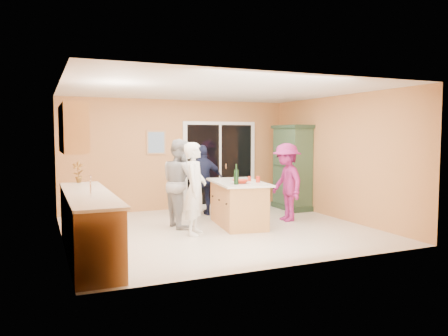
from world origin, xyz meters
name	(u,v)px	position (x,y,z in m)	size (l,w,h in m)	color
floor	(219,229)	(0.00, 0.00, 0.00)	(5.50, 5.50, 0.00)	silver
ceiling	(219,90)	(0.00, 0.00, 2.60)	(5.50, 5.00, 0.10)	silver
wall_back	(179,155)	(0.00, 2.50, 1.30)	(5.50, 0.10, 2.60)	#EE9C62
wall_front	(290,171)	(0.00, -2.50, 1.30)	(5.50, 0.10, 2.60)	#EE9C62
wall_left	(61,165)	(-2.75, 0.00, 1.30)	(0.10, 5.00, 2.60)	#EE9C62
wall_right	(339,158)	(2.75, 0.00, 1.30)	(0.10, 5.00, 2.60)	#EE9C62
left_cabinet_run	(89,227)	(-2.45, -1.05, 0.46)	(0.65, 3.05, 1.24)	#C7854D
upper_cabinets	(73,129)	(-2.58, -0.20, 1.88)	(0.35, 1.60, 0.75)	#C7854D
sliding_door	(220,164)	(1.05, 2.46, 1.05)	(1.90, 0.07, 2.10)	white
framed_picture	(156,142)	(-0.55, 2.48, 1.60)	(0.46, 0.04, 0.56)	tan
kitchen_island	(238,205)	(0.49, 0.20, 0.41)	(1.11, 1.76, 0.87)	#C7854D
green_hutch	(292,168)	(2.49, 1.42, 0.98)	(0.58, 1.09, 2.01)	#223724
woman_white	(195,189)	(-0.54, -0.21, 0.82)	(0.60, 0.39, 1.65)	white
woman_grey	(180,183)	(-0.57, 0.57, 0.85)	(0.83, 0.64, 1.70)	#A2A1A4
woman_navy	(203,180)	(0.25, 1.50, 0.78)	(0.91, 0.38, 1.56)	#1A2039
woman_magenta	(287,182)	(1.61, 0.24, 0.80)	(1.04, 0.60, 1.61)	#7E1B61
serving_bowl	(240,181)	(0.39, -0.12, 0.90)	(0.29, 0.29, 0.07)	#AE2513
tulip_vase	(78,172)	(-2.45, 0.52, 1.13)	(0.20, 0.13, 0.38)	red
tumbler_near	(249,179)	(0.72, 0.16, 0.92)	(0.06, 0.06, 0.09)	#AE2513
tumbler_far	(258,179)	(0.77, -0.11, 0.93)	(0.08, 0.08, 0.12)	#AE2513
wine_bottle	(236,177)	(0.24, -0.26, 1.02)	(0.09, 0.09, 0.38)	black
white_plate	(237,181)	(0.47, 0.18, 0.88)	(0.21, 0.21, 0.01)	silver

